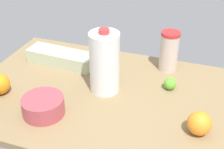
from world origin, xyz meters
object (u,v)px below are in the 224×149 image
Objects in this scene: milk_jug at (105,63)px; mixing_bowl at (43,106)px; tumbler_cup at (169,51)px; lime_loose at (170,84)px; orange_by_jug at (199,123)px; egg_carton at (61,58)px.

milk_jug is 29.53cm from mixing_bowl.
mixing_bowl is (38.02, 48.30, -5.97)cm from tumbler_cup.
mixing_bowl is at bearing 51.79° from tumbler_cup.
tumbler_cup is 3.55× the size of lime_loose.
lime_loose is (14.40, -23.83, -1.63)cm from orange_by_jug.
egg_carton is at bearing -22.39° from orange_by_jug.
milk_jug is 29.43cm from lime_loose.
milk_jug is 32.15cm from egg_carton.
lime_loose is at bearing -58.85° from orange_by_jug.
tumbler_cup reaches higher than egg_carton.
tumbler_cup is 61.76cm from mixing_bowl.
lime_loose is at bearing 178.89° from egg_carton.
mixing_bowl is 52.99cm from lime_loose.
milk_jug is at bearing -19.61° from orange_by_jug.
orange_by_jug is 27.89cm from lime_loose.
orange_by_jug is at bearing 160.39° from milk_jug.
mixing_bowl is at bearing 110.44° from egg_carton.
tumbler_cup is at bearing -163.03° from egg_carton.
tumbler_cup is at bearing -65.21° from orange_by_jug.
lime_loose is (-4.04, 16.09, -6.79)cm from tumbler_cup.
tumbler_cup reaches higher than mixing_bowl.
orange_by_jug is (-56.46, -8.39, 0.81)cm from mixing_bowl.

